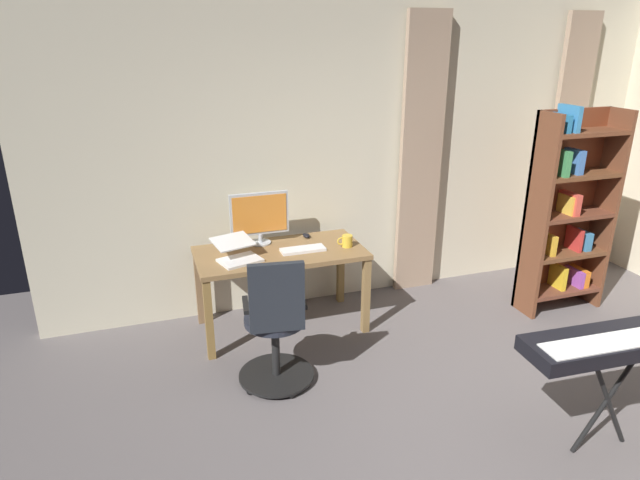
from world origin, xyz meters
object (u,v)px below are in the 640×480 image
(office_chair, at_px, (276,328))
(bookshelf, at_px, (566,212))
(computer_mouse, at_px, (306,235))
(cell_phone_by_monitor, at_px, (223,247))
(computer_monitor, at_px, (259,216))
(piano_keyboard, at_px, (620,344))
(computer_keyboard, at_px, (303,250))
(laptop, at_px, (237,253))
(mug_tea, at_px, (347,241))
(desk, at_px, (280,261))

(office_chair, bearing_deg, bookshelf, 16.50)
(computer_mouse, bearing_deg, cell_phone_by_monitor, 1.62)
(computer_mouse, bearing_deg, computer_monitor, 1.33)
(computer_mouse, xyz_separation_m, piano_keyboard, (-1.18, 2.33, 0.00))
(bookshelf, bearing_deg, computer_keyboard, -8.19)
(computer_keyboard, xyz_separation_m, piano_keyboard, (-1.30, 2.03, 0.01))
(cell_phone_by_monitor, bearing_deg, computer_mouse, 179.23)
(laptop, xyz_separation_m, mug_tea, (-0.94, 0.01, -0.00))
(desk, distance_m, office_chair, 0.87)
(laptop, xyz_separation_m, cell_phone_by_monitor, (0.07, -0.30, -0.05))
(desk, relative_size, laptop, 3.33)
(cell_phone_by_monitor, bearing_deg, desk, 151.61)
(computer_monitor, relative_size, laptop, 1.20)
(desk, relative_size, computer_keyboard, 3.77)
(mug_tea, bearing_deg, desk, -9.03)
(office_chair, bearing_deg, desk, 80.94)
(piano_keyboard, bearing_deg, cell_phone_by_monitor, -46.88)
(office_chair, bearing_deg, computer_keyboard, 68.25)
(mug_tea, height_order, bookshelf, bookshelf)
(computer_mouse, distance_m, mug_tea, 0.42)
(computer_mouse, relative_size, mug_tea, 0.73)
(office_chair, distance_m, computer_mouse, 1.22)
(computer_monitor, bearing_deg, computer_keyboard, 135.36)
(computer_keyboard, relative_size, mug_tea, 2.73)
(piano_keyboard, bearing_deg, mug_tea, -62.05)
(laptop, xyz_separation_m, piano_keyboard, (-1.86, 2.01, -0.03))
(desk, xyz_separation_m, mug_tea, (-0.56, 0.09, 0.14))
(computer_mouse, relative_size, piano_keyboard, 0.08)
(office_chair, bearing_deg, cell_phone_by_monitor, 108.53)
(desk, bearing_deg, office_chair, 72.80)
(computer_mouse, bearing_deg, piano_keyboard, 116.86)
(computer_mouse, bearing_deg, laptop, 25.16)
(desk, bearing_deg, computer_mouse, -142.02)
(office_chair, height_order, piano_keyboard, office_chair)
(desk, distance_m, mug_tea, 0.59)
(cell_phone_by_monitor, height_order, mug_tea, mug_tea)
(laptop, xyz_separation_m, bookshelf, (-2.92, 0.32, 0.15))
(cell_phone_by_monitor, distance_m, piano_keyboard, 3.01)
(laptop, distance_m, piano_keyboard, 2.74)
(office_chair, bearing_deg, laptop, 107.44)
(bookshelf, bearing_deg, mug_tea, -9.03)
(laptop, bearing_deg, computer_keyboard, 165.40)
(desk, distance_m, computer_mouse, 0.40)
(cell_phone_by_monitor, bearing_deg, piano_keyboard, 127.45)
(computer_mouse, xyz_separation_m, cell_phone_by_monitor, (0.75, 0.02, -0.01))
(office_chair, xyz_separation_m, mug_tea, (-0.82, -0.73, 0.30))
(mug_tea, bearing_deg, bookshelf, 170.97)
(piano_keyboard, bearing_deg, computer_monitor, -52.16)
(desk, xyz_separation_m, bookshelf, (-2.55, 0.41, 0.30))
(computer_mouse, distance_m, cell_phone_by_monitor, 0.75)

